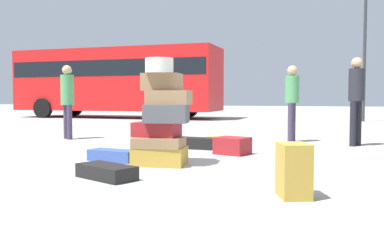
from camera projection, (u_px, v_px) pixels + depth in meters
The scene contains 13 objects.
ground_plane at pixel (179, 169), 5.68m from camera, with size 80.00×80.00×0.00m, color #9E9E99.
suitcase_tower at pixel (162, 119), 6.04m from camera, with size 0.83×0.67×1.52m.
suitcase_maroon_upright_blue at pixel (232, 146), 7.18m from camera, with size 0.53×0.43×0.29m, color maroon.
suitcase_black_left_side at pixel (107, 172), 5.03m from camera, with size 0.77×0.35×0.17m, color black.
suitcase_tan_behind_tower at pixel (222, 141), 8.48m from camera, with size 0.61×0.29×0.18m, color #B28C33.
suitcase_black_foreground_far at pixel (199, 143), 7.93m from camera, with size 0.78×0.33×0.21m, color black.
suitcase_tan_right_side at pixel (294, 171), 4.08m from camera, with size 0.27×0.36×0.53m, color #B28C33.
suitcase_navy_white_trunk at pixel (113, 155), 6.42m from camera, with size 0.76×0.31×0.17m, color #334F99.
person_bearded_onlooker at pixel (67, 95), 9.71m from camera, with size 0.30×0.30×1.70m.
person_tourist_with_camera at pixel (356, 93), 8.35m from camera, with size 0.30×0.31×1.75m.
person_passerby_in_red at pixel (292, 96), 9.07m from camera, with size 0.30×0.34×1.65m.
parked_bus at pixel (116, 78), 19.66m from camera, with size 9.74×2.99×3.15m.
lamp_post at pixel (365, 22), 16.54m from camera, with size 0.36×0.36×5.96m.
Camera 1 is at (1.77, -5.35, 0.98)m, focal length 39.55 mm.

